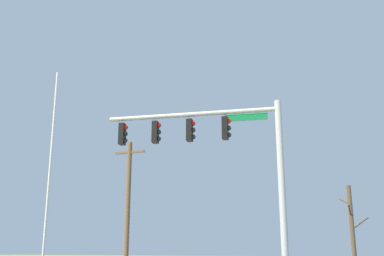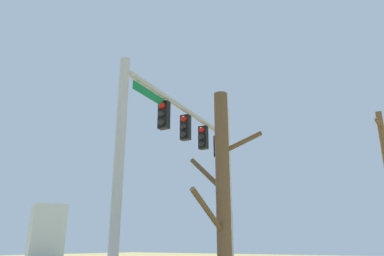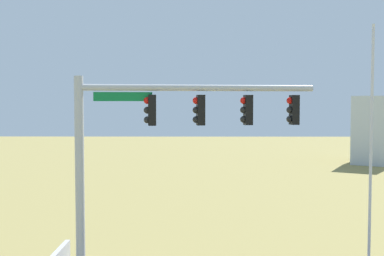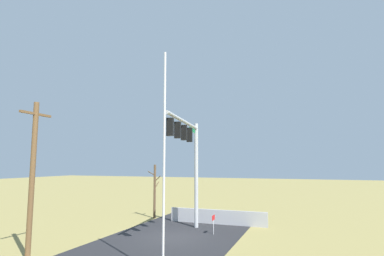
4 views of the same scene
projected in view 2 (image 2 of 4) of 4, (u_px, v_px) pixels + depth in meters
The scene contains 4 objects.
signal_mast at pixel (165, 145), 12.12m from camera, with size 7.50×1.29×7.56m.
flagpole at pixel (231, 195), 18.53m from camera, with size 0.10×0.10×9.44m, color silver.
bare_tree at pixel (224, 247), 4.81m from camera, with size 1.27×1.02×4.49m.
distant_building at pixel (46, 234), 49.22m from camera, with size 6.50×4.16×7.47m, color silver.
Camera 2 is at (9.96, 6.82, 2.34)m, focal length 34.18 mm.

